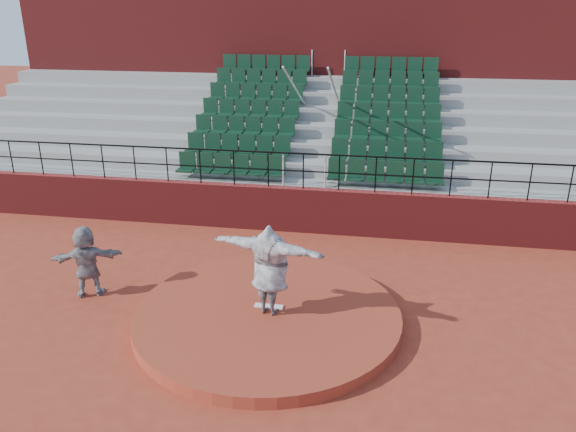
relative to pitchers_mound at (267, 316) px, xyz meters
name	(u,v)px	position (x,y,z in m)	size (l,w,h in m)	color
ground	(267,321)	(0.00, 0.00, -0.12)	(90.00, 90.00, 0.00)	maroon
pitchers_mound	(267,316)	(0.00, 0.00, 0.00)	(5.50, 5.50, 0.25)	#9A3622
pitching_rubber	(269,306)	(0.00, 0.15, 0.14)	(0.60, 0.15, 0.03)	white
boundary_wall	(303,210)	(0.00, 5.00, 0.53)	(24.00, 0.30, 1.30)	maroon
wall_railing	(303,163)	(0.00, 5.00, 1.90)	(24.04, 0.05, 1.03)	black
seating_deck	(319,152)	(0.00, 8.65, 1.32)	(24.00, 5.97, 4.63)	gray
press_box_facade	(332,75)	(0.00, 12.60, 3.43)	(24.00, 3.00, 7.10)	maroon
pitcher	(270,270)	(0.07, -0.04, 1.09)	(2.36, 0.64, 1.92)	black
fielder	(87,261)	(-4.18, 0.44, 0.70)	(1.54, 0.49, 1.66)	black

